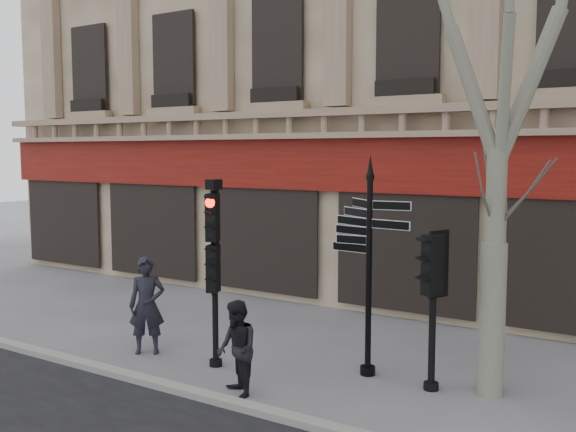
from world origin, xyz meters
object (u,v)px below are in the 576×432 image
Objects in this scene: traffic_signal_main at (215,249)px; traffic_signal_secondary at (433,282)px; pedestrian_b at (237,349)px; pedestrian_a at (147,305)px; fingerpost at (369,228)px.

traffic_signal_secondary is (3.74, 0.98, -0.36)m from traffic_signal_main.
pedestrian_a is at bearing -161.13° from pedestrian_b.
fingerpost reaches higher than traffic_signal_secondary.
pedestrian_b is at bearing -107.56° from fingerpost.
pedestrian_b is at bearing -53.66° from pedestrian_a.
traffic_signal_main is at bearing 177.20° from pedestrian_b.
pedestrian_a is at bearing -148.10° from fingerpost.
traffic_signal_secondary is at bearing -25.43° from pedestrian_a.
traffic_signal_secondary reaches higher than pedestrian_a.
fingerpost reaches higher than traffic_signal_main.
pedestrian_a is (-5.34, -1.09, -0.86)m from traffic_signal_secondary.
pedestrian_b is (1.20, -0.95, -1.38)m from traffic_signal_main.
fingerpost is 1.50× the size of traffic_signal_secondary.
traffic_signal_main is 3.88m from traffic_signal_secondary.
traffic_signal_secondary is 5.52m from pedestrian_a.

